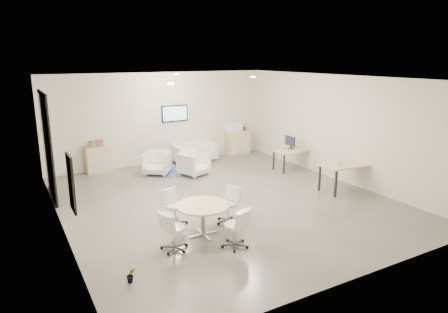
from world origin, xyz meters
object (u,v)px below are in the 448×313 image
desk_rear (294,152)px  desk_front (346,167)px  round_table (203,208)px  loveseat (194,153)px  sideboard_left (98,160)px  sideboard_right (237,143)px  armchair_left (157,162)px  armchair_right (194,163)px

desk_rear → desk_front: bearing=-95.3°
round_table → loveseat: bearing=66.7°
sideboard_left → sideboard_right: bearing=-0.2°
desk_rear → desk_front: 2.43m
armchair_left → desk_rear: 4.55m
sideboard_left → desk_rear: bearing=-25.8°
sideboard_left → desk_front: size_ratio=0.58×
sideboard_right → desk_front: bearing=-85.2°
sideboard_left → armchair_left: size_ratio=1.08×
armchair_right → desk_rear: size_ratio=0.61×
armchair_left → desk_rear: armchair_left is taller
desk_rear → armchair_left: bearing=154.2°
loveseat → armchair_right: size_ratio=1.93×
armchair_left → desk_front: (4.13, -4.17, 0.28)m
loveseat → sideboard_left: bearing=177.8°
sideboard_right → sideboard_left: bearing=179.8°
sideboard_left → round_table: size_ratio=0.77×
round_table → desk_front: bearing=8.0°
desk_front → sideboard_left: bearing=142.2°
sideboard_right → desk_front: (0.44, -5.23, 0.23)m
loveseat → round_table: size_ratio=1.39×
loveseat → desk_rear: 3.63m
armchair_left → round_table: armchair_left is taller
sideboard_left → armchair_right: bearing=-34.1°
desk_front → round_table: (-4.87, -0.69, -0.08)m
loveseat → desk_front: 5.62m
sideboard_left → armchair_right: size_ratio=1.07×
desk_rear → desk_front: desk_front is taller
sideboard_right → loveseat: 1.96m
armchair_right → desk_rear: armchair_right is taller
armchair_left → sideboard_right: bearing=51.5°
sideboard_left → armchair_right: sideboard_left is taller
armchair_left → round_table: bearing=-63.3°
sideboard_right → desk_front: sideboard_right is taller
armchair_left → desk_rear: size_ratio=0.61×
desk_rear → loveseat: bearing=129.6°
armchair_right → round_table: 4.51m
loveseat → desk_rear: (2.47, -2.64, 0.29)m
armchair_left → desk_front: armchair_left is taller
armchair_left → round_table: (-0.74, -4.85, 0.20)m
sideboard_right → loveseat: sideboard_right is taller
desk_front → round_table: desk_front is taller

